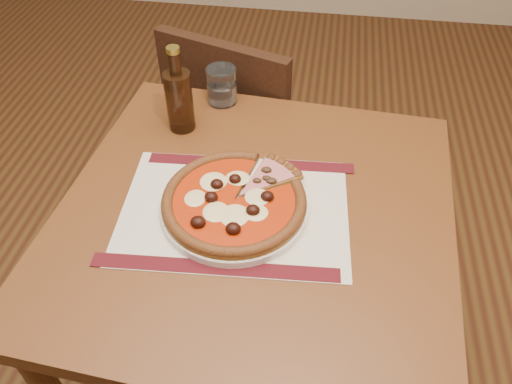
{
  "coord_description": "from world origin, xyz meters",
  "views": [
    {
      "loc": [
        1.09,
        -0.23,
        1.5
      ],
      "look_at": [
        0.98,
        0.48,
        0.78
      ],
      "focal_mm": 35.0,
      "sensor_mm": 36.0,
      "label": 1
    }
  ],
  "objects_px": {
    "table": "(255,241)",
    "pizza": "(234,200)",
    "plate": "(234,207)",
    "water_glass": "(222,85)",
    "bottle": "(179,98)",
    "chair_far": "(242,132)"
  },
  "relations": [
    {
      "from": "table",
      "to": "pizza",
      "type": "height_order",
      "value": "pizza"
    },
    {
      "from": "plate",
      "to": "water_glass",
      "type": "height_order",
      "value": "water_glass"
    },
    {
      "from": "water_glass",
      "to": "bottle",
      "type": "distance_m",
      "value": 0.15
    },
    {
      "from": "chair_far",
      "to": "water_glass",
      "type": "relative_size",
      "value": 9.15
    },
    {
      "from": "water_glass",
      "to": "chair_far",
      "type": "bearing_deg",
      "value": 87.58
    },
    {
      "from": "chair_far",
      "to": "plate",
      "type": "bearing_deg",
      "value": 117.7
    },
    {
      "from": "chair_far",
      "to": "bottle",
      "type": "relative_size",
      "value": 3.99
    },
    {
      "from": "table",
      "to": "plate",
      "type": "relative_size",
      "value": 2.87
    },
    {
      "from": "pizza",
      "to": "water_glass",
      "type": "bearing_deg",
      "value": 104.91
    },
    {
      "from": "table",
      "to": "pizza",
      "type": "xyz_separation_m",
      "value": [
        -0.04,
        -0.01,
        0.13
      ]
    },
    {
      "from": "chair_far",
      "to": "pizza",
      "type": "distance_m",
      "value": 0.67
    },
    {
      "from": "chair_far",
      "to": "bottle",
      "type": "bearing_deg",
      "value": 94.67
    },
    {
      "from": "table",
      "to": "chair_far",
      "type": "height_order",
      "value": "chair_far"
    },
    {
      "from": "plate",
      "to": "chair_far",
      "type": "bearing_deg",
      "value": 98.98
    },
    {
      "from": "table",
      "to": "plate",
      "type": "xyz_separation_m",
      "value": [
        -0.04,
        -0.01,
        0.11
      ]
    },
    {
      "from": "pizza",
      "to": "plate",
      "type": "bearing_deg",
      "value": 54.13
    },
    {
      "from": "water_glass",
      "to": "plate",
      "type": "bearing_deg",
      "value": -75.02
    },
    {
      "from": "table",
      "to": "chair_far",
      "type": "distance_m",
      "value": 0.62
    },
    {
      "from": "table",
      "to": "pizza",
      "type": "relative_size",
      "value": 2.92
    },
    {
      "from": "water_glass",
      "to": "bottle",
      "type": "relative_size",
      "value": 0.44
    },
    {
      "from": "table",
      "to": "chair_far",
      "type": "relative_size",
      "value": 1.0
    },
    {
      "from": "table",
      "to": "pizza",
      "type": "distance_m",
      "value": 0.14
    }
  ]
}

